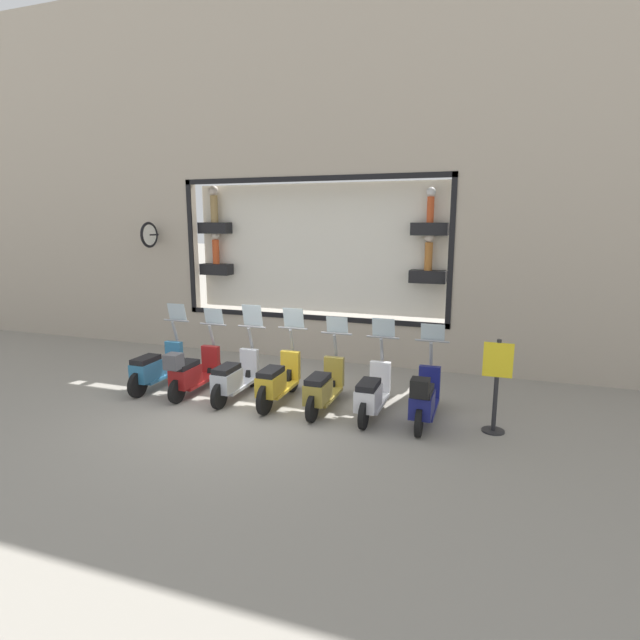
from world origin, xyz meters
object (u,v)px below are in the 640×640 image
scooter_white_1 (372,393)px  scooter_red_5 (192,372)px  scooter_silver_4 (234,377)px  shop_sign_post (496,383)px  scooter_teal_6 (155,368)px  scooter_olive_2 (323,387)px  scooter_yellow_3 (277,381)px  scooter_navy_0 (424,398)px

scooter_white_1 → scooter_red_5: bearing=91.0°
scooter_silver_4 → shop_sign_post: bearing=-90.1°
scooter_red_5 → shop_sign_post: bearing=-89.4°
scooter_silver_4 → shop_sign_post: 4.69m
scooter_teal_6 → scooter_olive_2: bearing=-90.1°
scooter_white_1 → scooter_silver_4: 2.68m
scooter_olive_2 → shop_sign_post: size_ratio=1.18×
scooter_olive_2 → scooter_silver_4: size_ratio=1.00×
scooter_yellow_3 → scooter_red_5: scooter_yellow_3 is taller
scooter_navy_0 → scooter_red_5: 4.46m
scooter_olive_2 → scooter_yellow_3: scooter_yellow_3 is taller
scooter_olive_2 → scooter_teal_6: bearing=89.9°
scooter_yellow_3 → scooter_white_1: bearing=-90.3°
scooter_yellow_3 → shop_sign_post: (-0.01, -3.79, 0.37)m
scooter_navy_0 → scooter_teal_6: 5.35m
scooter_navy_0 → scooter_teal_6: bearing=89.2°
scooter_white_1 → scooter_silver_4: scooter_silver_4 is taller
scooter_yellow_3 → scooter_teal_6: (-0.01, 2.68, -0.02)m
scooter_red_5 → scooter_teal_6: bearing=85.5°
scooter_red_5 → scooter_olive_2: bearing=-88.6°
scooter_olive_2 → scooter_red_5: 2.68m
scooter_silver_4 → scooter_red_5: size_ratio=1.00×
scooter_yellow_3 → scooter_silver_4: size_ratio=1.01×
scooter_white_1 → scooter_silver_4: bearing=89.9°
scooter_navy_0 → scooter_yellow_3: bearing=88.4°
scooter_teal_6 → shop_sign_post: size_ratio=1.18×
scooter_white_1 → scooter_red_5: size_ratio=1.00×
scooter_navy_0 → scooter_olive_2: 1.79m
scooter_white_1 → shop_sign_post: (-0.00, -2.00, 0.40)m
scooter_navy_0 → scooter_yellow_3: (0.08, 2.68, -0.01)m
scooter_teal_6 → scooter_red_5: bearing=-94.5°
scooter_navy_0 → scooter_silver_4: scooter_silver_4 is taller
scooter_silver_4 → shop_sign_post: (-0.01, -4.68, 0.39)m
scooter_silver_4 → scooter_olive_2: bearing=-90.2°
scooter_navy_0 → shop_sign_post: 1.17m
scooter_white_1 → scooter_red_5: 3.57m
scooter_silver_4 → scooter_teal_6: (-0.00, 1.78, 0.00)m
scooter_white_1 → scooter_navy_0: bearing=-94.2°
scooter_teal_6 → shop_sign_post: scooter_teal_6 is taller
scooter_navy_0 → scooter_yellow_3: size_ratio=0.99×
scooter_olive_2 → scooter_yellow_3: (0.01, 0.89, 0.03)m
scooter_red_5 → scooter_teal_6: 0.90m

